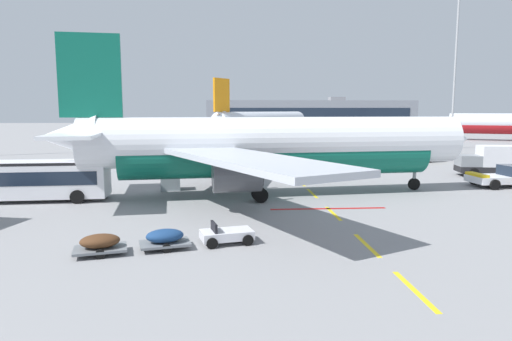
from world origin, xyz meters
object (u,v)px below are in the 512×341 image
object	(u,v)px
fuel_service_truck	(496,160)
apron_light_mast_far	(456,45)
airliner_foreground	(271,146)
pushback_tug	(507,177)
apron_shuttle_bus	(24,178)
baggage_train	(166,238)
airliner_mid_left	(262,123)
ground_power_truck	(407,149)
uld_cargo_container	(170,181)

from	to	relation	value
fuel_service_truck	apron_light_mast_far	bearing A→B (deg)	69.70
airliner_foreground	pushback_tug	xyz separation A→B (m)	(21.27, 2.49, -3.05)
apron_shuttle_bus	baggage_train	world-z (taller)	apron_shuttle_bus
airliner_foreground	pushback_tug	world-z (taller)	airliner_foreground
airliner_foreground	airliner_mid_left	world-z (taller)	airliner_mid_left
pushback_tug	airliner_mid_left	size ratio (longest dim) A/B	0.19
ground_power_truck	apron_light_mast_far	world-z (taller)	apron_light_mast_far
airliner_foreground	baggage_train	world-z (taller)	airliner_foreground
apron_light_mast_far	apron_shuttle_bus	bearing A→B (deg)	-141.49
fuel_service_truck	apron_light_mast_far	distance (m)	39.35
ground_power_truck	uld_cargo_container	world-z (taller)	ground_power_truck
pushback_tug	fuel_service_truck	xyz separation A→B (m)	(2.72, 6.22, 0.74)
airliner_foreground	apron_shuttle_bus	world-z (taller)	airliner_foreground
apron_shuttle_bus	fuel_service_truck	xyz separation A→B (m)	(42.49, 10.06, -0.10)
pushback_tug	ground_power_truck	size ratio (longest dim) A/B	0.85
airliner_mid_left	ground_power_truck	bearing A→B (deg)	-68.22
fuel_service_truck	uld_cargo_container	bearing A→B (deg)	-169.68
pushback_tug	uld_cargo_container	world-z (taller)	pushback_tug
pushback_tug	apron_light_mast_far	size ratio (longest dim) A/B	0.21
pushback_tug	fuel_service_truck	world-z (taller)	fuel_service_truck
apron_light_mast_far	airliner_foreground	bearing A→B (deg)	-130.70
airliner_mid_left	uld_cargo_container	distance (m)	60.08
airliner_mid_left	ground_power_truck	world-z (taller)	airliner_mid_left
baggage_train	uld_cargo_container	size ratio (longest dim) A/B	4.94
apron_shuttle_bus	ground_power_truck	world-z (taller)	ground_power_truck
uld_cargo_container	apron_shuttle_bus	bearing A→B (deg)	-157.72
airliner_foreground	apron_shuttle_bus	distance (m)	18.68
pushback_tug	fuel_service_truck	distance (m)	6.83
apron_shuttle_bus	airliner_mid_left	bearing A→B (deg)	70.10
ground_power_truck	pushback_tug	bearing A→B (deg)	-86.51
ground_power_truck	apron_light_mast_far	xyz separation A→B (m)	(16.34, 20.51, 16.18)
apron_shuttle_bus	ground_power_truck	size ratio (longest dim) A/B	1.68
apron_shuttle_bus	fuel_service_truck	distance (m)	43.66
pushback_tug	apron_shuttle_bus	world-z (taller)	apron_shuttle_bus
airliner_foreground	apron_light_mast_far	world-z (taller)	apron_light_mast_far
fuel_service_truck	uld_cargo_container	distance (m)	32.81
pushback_tug	apron_light_mast_far	bearing A→B (deg)	69.17
fuel_service_truck	airliner_foreground	bearing A→B (deg)	-160.04
airliner_foreground	airliner_mid_left	xyz separation A→B (m)	(4.25, 61.50, 0.13)
baggage_train	fuel_service_truck	bearing A→B (deg)	36.51
fuel_service_truck	apron_shuttle_bus	bearing A→B (deg)	-166.68
airliner_mid_left	apron_light_mast_far	bearing A→B (deg)	-30.75
airliner_mid_left	fuel_service_truck	distance (m)	56.41
airliner_mid_left	fuel_service_truck	size ratio (longest dim) A/B	4.43
apron_shuttle_bus	apron_light_mast_far	distance (m)	72.01
apron_shuttle_bus	uld_cargo_container	distance (m)	11.08
airliner_foreground	ground_power_truck	xyz separation A→B (m)	(20.09, 21.85, -2.30)
fuel_service_truck	uld_cargo_container	world-z (taller)	fuel_service_truck
apron_shuttle_bus	apron_light_mast_far	world-z (taller)	apron_light_mast_far
airliner_mid_left	baggage_train	xyz separation A→B (m)	(-10.83, -75.42, -3.56)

